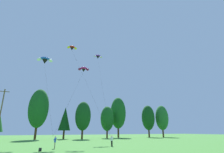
{
  "coord_description": "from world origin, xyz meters",
  "views": [
    {
      "loc": [
        -8.75,
        -0.29,
        2.38
      ],
      "look_at": [
        1.81,
        21.82,
        10.11
      ],
      "focal_mm": 27.73,
      "sensor_mm": 36.0,
      "label": 1
    }
  ],
  "objects_px": {
    "kite_flyer_near": "(55,141)",
    "backpack": "(40,150)",
    "parafoil_kite_far_blue_white": "(45,60)",
    "parafoil_kite_low_purple": "(98,57)",
    "kite_flyer_mid": "(112,140)",
    "utility_pole": "(0,113)",
    "parafoil_kite_mid_red_yellow": "(72,48)",
    "parafoil_kite_high_magenta": "(84,69)"
  },
  "relations": [
    {
      "from": "parafoil_kite_low_purple",
      "to": "backpack",
      "type": "xyz_separation_m",
      "value": [
        -15.15,
        -21.22,
        -23.88
      ]
    },
    {
      "from": "kite_flyer_mid",
      "to": "parafoil_kite_high_magenta",
      "type": "xyz_separation_m",
      "value": [
        -3.41,
        6.94,
        13.96
      ]
    },
    {
      "from": "kite_flyer_near",
      "to": "kite_flyer_mid",
      "type": "xyz_separation_m",
      "value": [
        8.93,
        0.02,
        0.0
      ]
    },
    {
      "from": "kite_flyer_mid",
      "to": "parafoil_kite_low_purple",
      "type": "bearing_deg",
      "value": 77.42
    },
    {
      "from": "parafoil_kite_high_magenta",
      "to": "utility_pole",
      "type": "bearing_deg",
      "value": 136.67
    },
    {
      "from": "parafoil_kite_low_purple",
      "to": "parafoil_kite_mid_red_yellow",
      "type": "bearing_deg",
      "value": -153.46
    },
    {
      "from": "utility_pole",
      "to": "backpack",
      "type": "height_order",
      "value": "utility_pole"
    },
    {
      "from": "parafoil_kite_high_magenta",
      "to": "parafoil_kite_low_purple",
      "type": "distance_m",
      "value": 16.62
    },
    {
      "from": "parafoil_kite_high_magenta",
      "to": "parafoil_kite_mid_red_yellow",
      "type": "relative_size",
      "value": 0.63
    },
    {
      "from": "parafoil_kite_low_purple",
      "to": "kite_flyer_mid",
      "type": "bearing_deg",
      "value": -102.58
    },
    {
      "from": "kite_flyer_near",
      "to": "parafoil_kite_high_magenta",
      "type": "relative_size",
      "value": 0.12
    },
    {
      "from": "parafoil_kite_high_magenta",
      "to": "kite_flyer_mid",
      "type": "bearing_deg",
      "value": -63.83
    },
    {
      "from": "kite_flyer_near",
      "to": "parafoil_kite_high_magenta",
      "type": "height_order",
      "value": "parafoil_kite_high_magenta"
    },
    {
      "from": "parafoil_kite_far_blue_white",
      "to": "parafoil_kite_low_purple",
      "type": "relative_size",
      "value": 0.72
    },
    {
      "from": "utility_pole",
      "to": "parafoil_kite_far_blue_white",
      "type": "distance_m",
      "value": 16.68
    },
    {
      "from": "parafoil_kite_mid_red_yellow",
      "to": "parafoil_kite_low_purple",
      "type": "bearing_deg",
      "value": 26.54
    },
    {
      "from": "utility_pole",
      "to": "kite_flyer_near",
      "type": "xyz_separation_m",
      "value": [
        9.84,
        -21.45,
        -5.35
      ]
    },
    {
      "from": "kite_flyer_mid",
      "to": "backpack",
      "type": "distance_m",
      "value": 11.33
    },
    {
      "from": "parafoil_kite_mid_red_yellow",
      "to": "backpack",
      "type": "height_order",
      "value": "parafoil_kite_mid_red_yellow"
    },
    {
      "from": "kite_flyer_mid",
      "to": "parafoil_kite_far_blue_white",
      "type": "bearing_deg",
      "value": 133.11
    },
    {
      "from": "backpack",
      "to": "utility_pole",
      "type": "bearing_deg",
      "value": -2.46
    },
    {
      "from": "parafoil_kite_high_magenta",
      "to": "parafoil_kite_mid_red_yellow",
      "type": "distance_m",
      "value": 10.91
    },
    {
      "from": "utility_pole",
      "to": "parafoil_kite_mid_red_yellow",
      "type": "bearing_deg",
      "value": -27.54
    },
    {
      "from": "utility_pole",
      "to": "backpack",
      "type": "relative_size",
      "value": 30.39
    },
    {
      "from": "backpack",
      "to": "parafoil_kite_mid_red_yellow",
      "type": "bearing_deg",
      "value": -40.73
    },
    {
      "from": "backpack",
      "to": "kite_flyer_near",
      "type": "bearing_deg",
      "value": -58.74
    },
    {
      "from": "kite_flyer_mid",
      "to": "backpack",
      "type": "xyz_separation_m",
      "value": [
        -10.99,
        -2.63,
        -0.8
      ]
    },
    {
      "from": "parafoil_kite_far_blue_white",
      "to": "parafoil_kite_low_purple",
      "type": "bearing_deg",
      "value": 24.05
    },
    {
      "from": "kite_flyer_mid",
      "to": "parafoil_kite_far_blue_white",
      "type": "distance_m",
      "value": 23.16
    },
    {
      "from": "utility_pole",
      "to": "kite_flyer_near",
      "type": "bearing_deg",
      "value": -65.37
    },
    {
      "from": "kite_flyer_near",
      "to": "backpack",
      "type": "xyz_separation_m",
      "value": [
        -2.06,
        -2.6,
        -0.8
      ]
    },
    {
      "from": "parafoil_kite_far_blue_white",
      "to": "parafoil_kite_low_purple",
      "type": "distance_m",
      "value": 17.87
    },
    {
      "from": "utility_pole",
      "to": "parafoil_kite_far_blue_white",
      "type": "bearing_deg",
      "value": -51.27
    },
    {
      "from": "kite_flyer_near",
      "to": "parafoil_kite_mid_red_yellow",
      "type": "distance_m",
      "value": 26.53
    },
    {
      "from": "utility_pole",
      "to": "parafoil_kite_mid_red_yellow",
      "type": "relative_size",
      "value": 0.55
    },
    {
      "from": "parafoil_kite_far_blue_white",
      "to": "parafoil_kite_mid_red_yellow",
      "type": "bearing_deg",
      "value": 20.33
    },
    {
      "from": "parafoil_kite_high_magenta",
      "to": "parafoil_kite_low_purple",
      "type": "bearing_deg",
      "value": 57.02
    },
    {
      "from": "utility_pole",
      "to": "parafoil_kite_high_magenta",
      "type": "xyz_separation_m",
      "value": [
        15.36,
        -14.49,
        8.61
      ]
    },
    {
      "from": "utility_pole",
      "to": "kite_flyer_mid",
      "type": "bearing_deg",
      "value": -48.78
    },
    {
      "from": "kite_flyer_near",
      "to": "backpack",
      "type": "height_order",
      "value": "kite_flyer_near"
    },
    {
      "from": "backpack",
      "to": "parafoil_kite_high_magenta",
      "type": "bearing_deg",
      "value": -58.79
    },
    {
      "from": "parafoil_kite_mid_red_yellow",
      "to": "backpack",
      "type": "xyz_separation_m",
      "value": [
        -6.22,
        -16.76,
        -22.85
      ]
    }
  ]
}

